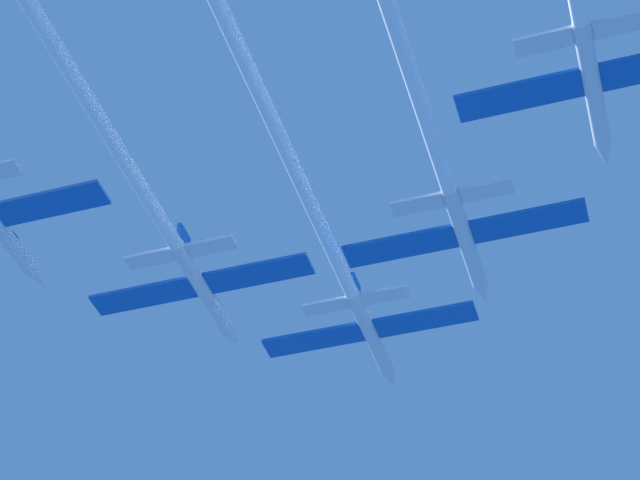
# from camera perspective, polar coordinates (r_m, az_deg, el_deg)

# --- Properties ---
(jet_lead) EXTENTS (18.46, 48.40, 3.06)m
(jet_lead) POSITION_cam_1_polar(r_m,az_deg,el_deg) (93.82, 0.45, -0.20)
(jet_lead) COLOR silver
(jet_left_wing) EXTENTS (18.46, 59.30, 3.06)m
(jet_left_wing) POSITION_cam_1_polar(r_m,az_deg,el_deg) (85.97, -9.66, 4.48)
(jet_left_wing) COLOR silver
(jet_right_wing) EXTENTS (18.46, 50.01, 3.06)m
(jet_right_wing) POSITION_cam_1_polar(r_m,az_deg,el_deg) (82.41, 5.03, 5.70)
(jet_right_wing) COLOR silver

